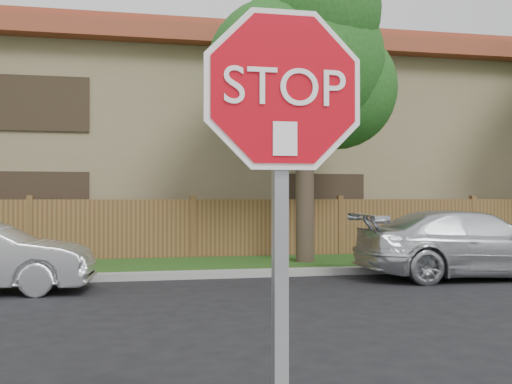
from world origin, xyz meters
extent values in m
cube|color=gray|center=(0.00, 8.15, 0.07)|extent=(70.00, 0.30, 0.15)
cube|color=#1E4714|center=(0.00, 9.80, 0.06)|extent=(70.00, 3.00, 0.12)
cube|color=brown|center=(0.00, 11.40, 0.80)|extent=(70.00, 0.12, 1.60)
cube|color=#887954|center=(0.00, 17.00, 3.00)|extent=(34.00, 8.00, 6.00)
cube|color=brown|center=(0.00, 17.00, 6.25)|extent=(35.20, 9.20, 0.50)
cube|color=brown|center=(0.00, 17.00, 6.85)|extent=(33.00, 5.50, 0.70)
cylinder|color=#382B21|center=(2.50, 9.70, 1.96)|extent=(0.44, 0.44, 3.92)
sphere|color=#1D4916|center=(2.50, 9.70, 4.90)|extent=(3.80, 3.80, 3.80)
sphere|color=#1D4916|center=(3.40, 10.00, 4.34)|extent=(3.00, 3.00, 3.00)
sphere|color=#1D4916|center=(1.70, 9.30, 4.62)|extent=(3.20, 3.20, 3.20)
sphere|color=#1D4916|center=(2.70, 9.10, 5.95)|extent=(2.80, 2.80, 2.80)
cube|color=gray|center=(-0.90, -1.44, 1.25)|extent=(0.06, 0.06, 2.30)
cylinder|color=white|center=(-0.90, -1.50, 2.15)|extent=(1.01, 0.02, 1.01)
cylinder|color=#B40612|center=(-0.90, -1.51, 2.15)|extent=(0.93, 0.02, 0.93)
cube|color=white|center=(-0.90, -1.53, 1.93)|extent=(0.11, 0.00, 0.15)
imported|color=silver|center=(5.26, 7.06, 0.69)|extent=(4.85, 2.16, 1.38)
camera|label=1|loc=(-1.56, -4.07, 1.68)|focal=42.00mm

